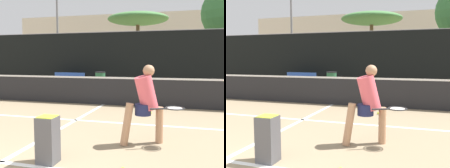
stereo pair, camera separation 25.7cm
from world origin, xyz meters
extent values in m
cube|color=white|center=(0.00, 4.49, 0.00)|extent=(8.25, 0.10, 0.01)
cube|color=white|center=(0.00, 4.25, 0.00)|extent=(0.10, 5.15, 0.01)
cube|color=#232326|center=(0.00, 6.82, 0.47)|extent=(11.00, 0.02, 0.95)
cube|color=white|center=(0.00, 6.82, 0.92)|extent=(11.00, 0.03, 0.06)
cube|color=black|center=(0.00, 11.33, 1.44)|extent=(24.00, 0.06, 2.87)
cylinder|color=slate|center=(0.00, 11.33, 2.89)|extent=(24.00, 0.04, 0.04)
cylinder|color=tan|center=(2.21, 3.25, 0.33)|extent=(0.14, 0.14, 0.67)
cylinder|color=tan|center=(1.66, 2.97, 0.38)|extent=(0.29, 0.24, 0.78)
cylinder|color=#1E234C|center=(1.92, 3.10, 0.64)|extent=(0.29, 0.29, 0.20)
cylinder|color=#E55966|center=(1.98, 3.13, 0.94)|extent=(0.44, 0.38, 0.69)
sphere|color=tan|center=(2.01, 3.15, 1.34)|extent=(0.21, 0.21, 0.21)
cylinder|color=#262628|center=(2.21, 2.98, 0.69)|extent=(0.28, 0.16, 0.03)
torus|color=#262628|center=(2.48, 3.13, 0.69)|extent=(0.46, 0.46, 0.02)
cylinder|color=beige|center=(2.48, 3.13, 0.69)|extent=(0.35, 0.35, 0.01)
sphere|color=#D1E033|center=(1.73, 5.75, 0.03)|extent=(0.07, 0.07, 0.07)
cube|color=#4C4C51|center=(0.70, 1.85, 0.35)|extent=(0.28, 0.28, 0.70)
cube|color=#D1E033|center=(0.70, 1.85, 0.68)|extent=(0.25, 0.25, 0.06)
cube|color=#2D519E|center=(-2.95, 10.34, 0.44)|extent=(1.65, 0.42, 0.04)
cube|color=#2D519E|center=(-2.95, 10.52, 0.65)|extent=(1.64, 0.10, 0.42)
cube|color=#333338|center=(-3.61, 10.36, 0.22)|extent=(0.06, 0.32, 0.44)
cube|color=#333338|center=(-2.30, 10.32, 0.22)|extent=(0.06, 0.32, 0.44)
cylinder|color=#28603D|center=(-1.18, 10.12, 0.45)|extent=(0.47, 0.47, 0.90)
cylinder|color=black|center=(-1.18, 10.12, 0.92)|extent=(0.49, 0.49, 0.04)
cube|color=black|center=(-4.00, 13.86, 0.46)|extent=(1.69, 4.55, 0.92)
cube|color=#1E2328|center=(-4.00, 13.64, 1.23)|extent=(1.42, 2.73, 0.61)
cylinder|color=black|center=(-3.24, 15.32, 0.30)|extent=(0.18, 0.60, 0.60)
cylinder|color=black|center=(-3.24, 12.41, 0.30)|extent=(0.18, 0.60, 0.60)
cylinder|color=slate|center=(-7.01, 17.26, 4.78)|extent=(0.16, 0.16, 9.56)
cylinder|color=brown|center=(-0.93, 18.65, 2.12)|extent=(0.28, 0.28, 4.23)
ellipsoid|color=#477F42|center=(-0.93, 18.65, 4.58)|extent=(4.66, 4.66, 0.90)
cube|color=beige|center=(0.00, 29.99, 3.40)|extent=(36.00, 2.40, 6.80)
camera|label=1|loc=(2.63, -1.55, 1.56)|focal=42.00mm
camera|label=2|loc=(2.88, -1.47, 1.56)|focal=42.00mm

